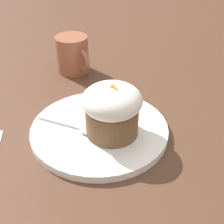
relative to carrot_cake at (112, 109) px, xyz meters
The scene contains 5 objects.
ground_plane 0.06m from the carrot_cake, 162.30° to the right, with size 4.00×4.00×0.00m, color #513323.
dessert_plate 0.06m from the carrot_cake, 162.30° to the right, with size 0.22×0.22×0.01m.
carrot_cake is the anchor object (origin of this frame).
spoon 0.07m from the carrot_cake, 139.41° to the right, with size 0.11×0.07×0.01m.
coffee_cup 0.25m from the carrot_cake, 161.59° to the left, with size 0.10×0.07×0.08m.
Camera 1 is at (0.33, -0.23, 0.32)m, focal length 50.00 mm.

